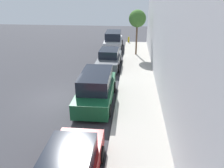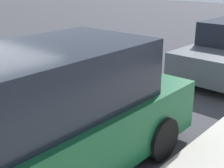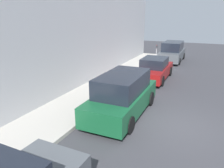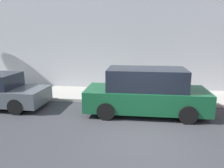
{
  "view_description": "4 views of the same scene",
  "coord_description": "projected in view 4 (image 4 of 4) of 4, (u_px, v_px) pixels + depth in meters",
  "views": [
    {
      "loc": [
        4.36,
        -11.66,
        6.24
      ],
      "look_at": [
        3.22,
        0.38,
        1.0
      ],
      "focal_mm": 35.0,
      "sensor_mm": 36.0,
      "label": 1
    },
    {
      "loc": [
        5.5,
        -2.37,
        2.75
      ],
      "look_at": [
        2.2,
        1.37,
        1.0
      ],
      "focal_mm": 50.0,
      "sensor_mm": 36.0,
      "label": 2
    },
    {
      "loc": [
        -1.08,
        8.45,
        4.37
      ],
      "look_at": [
        3.35,
        -1.22,
        1.0
      ],
      "focal_mm": 35.0,
      "sensor_mm": 36.0,
      "label": 3
    },
    {
      "loc": [
        -6.41,
        0.12,
        3.2
      ],
      "look_at": [
        3.32,
        1.36,
        1.0
      ],
      "focal_mm": 35.0,
      "sensor_mm": 36.0,
      "label": 4
    }
  ],
  "objects": [
    {
      "name": "sidewalk",
      "position": [
        141.0,
        96.0,
        11.51
      ],
      "size": [
        2.6,
        32.0,
        0.15
      ],
      "color": "#B2ADA3",
      "rests_on": "ground_plane"
    },
    {
      "name": "ground_plane",
      "position": [
        141.0,
        139.0,
        6.88
      ],
      "size": [
        60.0,
        60.0,
        0.0
      ],
      "primitive_type": "plane",
      "color": "#38383D"
    },
    {
      "name": "parked_minivan_third",
      "position": [
        146.0,
        92.0,
        8.92
      ],
      "size": [
        2.02,
        4.91,
        1.9
      ],
      "color": "#14512D",
      "rests_on": "ground_plane"
    }
  ]
}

